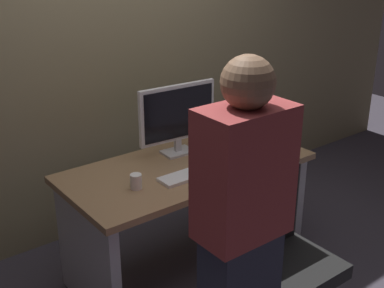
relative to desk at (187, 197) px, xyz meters
The scene contains 11 objects.
ground_plane 0.52m from the desk, ahead, with size 9.00×9.00×0.00m, color #3D3842.
wall_back 1.31m from the desk, 90.00° to the left, with size 6.40×0.10×3.00m, color #8C7F5B.
desk is the anchor object (origin of this frame).
office_chair 0.81m from the desk, 87.92° to the right, with size 0.52×0.52×0.94m.
person_at_desk 1.04m from the desk, 113.18° to the right, with size 0.40×0.24×1.64m.
monitor 0.52m from the desk, 71.49° to the left, with size 0.54×0.15×0.46m.
keyboard 0.29m from the desk, 115.02° to the right, with size 0.43×0.13×0.02m, color white.
mouse 0.37m from the desk, 32.50° to the right, with size 0.06×0.10×0.03m, color white.
cup_near_keyboard 0.51m from the desk, 167.94° to the right, with size 0.07×0.07×0.09m, color white.
book_stack 0.53m from the desk, 17.80° to the left, with size 0.22×0.19×0.19m.
cell_phone 0.57m from the desk, 22.63° to the right, with size 0.07×0.14×0.01m, color black.
Camera 1 is at (-1.74, -2.31, 2.05)m, focal length 48.14 mm.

